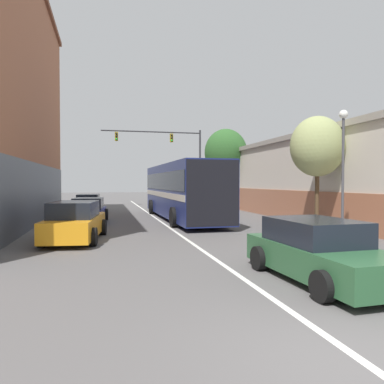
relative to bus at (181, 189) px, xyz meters
name	(u,v)px	position (x,y,z in m)	size (l,w,h in m)	color
ground_plane	(366,364)	(-1.44, -18.16, -1.84)	(160.00, 160.00, 0.00)	#565454
lane_center_line	(160,221)	(-1.44, -0.79, -1.84)	(0.14, 46.73, 0.01)	silver
building_right_storefront	(341,176)	(9.70, -1.74, 0.78)	(7.65, 19.36, 5.01)	beige
bus	(181,189)	(0.00, 0.00, 0.00)	(2.94, 12.92, 3.27)	navy
hatchback_foreground	(319,252)	(0.18, -14.54, -1.19)	(2.12, 4.34, 1.37)	#285633
parked_car_left_near	(75,222)	(-5.62, -7.25, -1.13)	(2.36, 4.81, 1.50)	orange
parked_car_left_mid	(89,203)	(-5.71, 7.88, -1.22)	(2.15, 4.66, 1.30)	silver
parked_car_left_far	(89,211)	(-5.37, -0.92, -1.19)	(2.12, 3.95, 1.37)	navy
traffic_signal_gantry	(172,150)	(1.72, 12.56, 3.39)	(9.30, 0.36, 7.19)	#333338
street_lamp	(343,163)	(4.32, -9.52, 1.10)	(0.33, 0.33, 4.97)	#47474C
street_tree_near	(317,147)	(5.04, -6.60, 2.02)	(2.53, 2.27, 5.26)	#4C3823
street_tree_far	(226,153)	(5.30, 7.48, 2.83)	(3.55, 3.20, 6.64)	#3D2D1E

